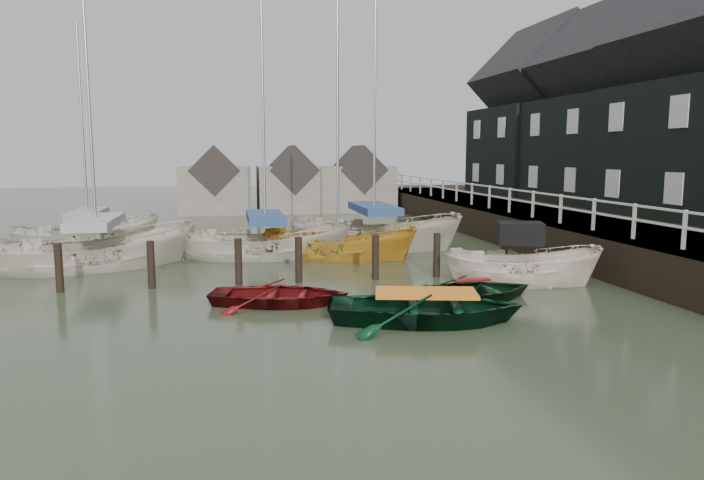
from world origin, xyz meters
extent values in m
plane|color=#2B3421|center=(0.00, 0.00, 0.00)|extent=(120.00, 120.00, 0.00)
cube|color=black|center=(9.50, 10.00, 1.40)|extent=(3.00, 32.00, 0.20)
cube|color=silver|center=(8.00, 10.00, 2.45)|extent=(0.06, 32.00, 0.06)
cube|color=silver|center=(8.00, 10.00, 2.05)|extent=(0.06, 32.00, 0.06)
cube|color=black|center=(15.00, 10.00, 0.00)|extent=(14.00, 38.00, 1.50)
cube|color=black|center=(15.00, 12.00, 4.00)|extent=(6.00, 7.00, 5.00)
cube|color=black|center=(15.00, 12.00, 8.25)|extent=(6.11, 7.14, 6.11)
cube|color=black|center=(15.00, 19.00, 4.00)|extent=(6.40, 7.00, 5.00)
cube|color=black|center=(15.00, 19.00, 8.25)|extent=(6.52, 7.14, 6.52)
cylinder|color=black|center=(-8.00, 3.00, 0.50)|extent=(0.22, 0.22, 1.80)
cylinder|color=black|center=(-5.50, 3.00, 0.50)|extent=(0.22, 0.22, 1.80)
cylinder|color=black|center=(-3.00, 3.00, 0.50)|extent=(0.22, 0.22, 1.80)
cylinder|color=black|center=(-1.20, 3.00, 0.50)|extent=(0.22, 0.22, 1.80)
cylinder|color=black|center=(1.20, 3.00, 0.50)|extent=(0.22, 0.22, 1.80)
cylinder|color=black|center=(3.20, 3.00, 0.50)|extent=(0.22, 0.22, 1.80)
cylinder|color=black|center=(5.50, 3.00, 0.50)|extent=(0.22, 0.22, 1.80)
cube|color=#665B51|center=(-4.00, 26.00, 1.50)|extent=(4.50, 4.00, 3.00)
cube|color=#282321|center=(-4.00, 26.00, 2.80)|extent=(3.18, 4.08, 3.18)
cube|color=#665B51|center=(1.00, 26.00, 1.50)|extent=(4.50, 4.00, 3.00)
cube|color=#282321|center=(1.00, 26.00, 2.80)|extent=(3.18, 4.08, 3.18)
cube|color=#665B51|center=(5.50, 26.00, 1.50)|extent=(4.50, 4.00, 3.00)
cube|color=#282321|center=(5.50, 26.00, 2.80)|extent=(3.18, 4.08, 3.18)
imported|color=#5A0C0D|center=(-2.00, 0.36, 0.00)|extent=(4.14, 3.39, 0.75)
imported|color=black|center=(1.20, -2.04, 0.00)|extent=(5.16, 4.21, 0.94)
imported|color=black|center=(3.12, -0.17, 0.00)|extent=(3.80, 2.89, 0.74)
imported|color=silver|center=(5.35, 1.41, 0.00)|extent=(4.90, 3.14, 1.77)
cube|color=black|center=(5.35, 1.61, 1.52)|extent=(1.56, 1.37, 0.65)
imported|color=beige|center=(-7.70, 6.85, 0.00)|extent=(7.34, 4.84, 2.65)
cylinder|color=#B2B2B7|center=(-7.70, 6.85, 6.05)|extent=(0.10, 0.10, 9.18)
cube|color=#94959A|center=(-7.70, 6.85, 1.58)|extent=(4.02, 2.62, 0.30)
imported|color=beige|center=(-1.90, 7.86, 0.00)|extent=(6.73, 3.05, 2.52)
cylinder|color=#B2B2B7|center=(-1.90, 7.86, 5.43)|extent=(0.10, 0.10, 8.09)
cube|color=navy|center=(-1.90, 7.86, 1.51)|extent=(3.70, 1.63, 0.30)
imported|color=#C18724|center=(0.77, 7.24, 0.00)|extent=(6.37, 4.49, 2.31)
cylinder|color=#B2B2B7|center=(0.77, 7.24, 5.50)|extent=(0.10, 0.10, 8.46)
imported|color=beige|center=(2.66, 9.32, 0.00)|extent=(7.67, 5.31, 2.77)
cylinder|color=#B2B2B7|center=(2.66, 9.32, 6.18)|extent=(0.10, 0.10, 9.30)
cube|color=navy|center=(2.66, 9.32, 1.65)|extent=(4.20, 2.88, 0.30)
imported|color=#BDB8A1|center=(-9.03, 12.07, 0.00)|extent=(6.34, 4.40, 2.29)
cylinder|color=#B2B2B7|center=(-9.03, 12.07, 5.19)|extent=(0.10, 0.10, 7.86)
cube|color=gray|center=(-9.03, 12.07, 1.38)|extent=(3.47, 2.38, 0.30)
camera|label=1|loc=(-3.30, -15.71, 3.94)|focal=32.00mm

